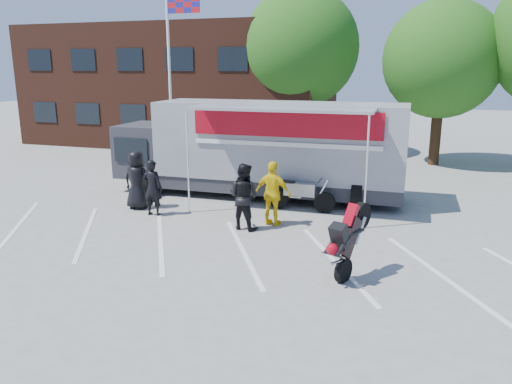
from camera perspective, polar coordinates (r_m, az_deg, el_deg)
The scene contains 13 objects.
ground at distance 12.20m, azimuth -4.00°, elevation -8.20°, with size 100.00×100.00×0.00m, color #979792.
parking_bay_lines at distance 13.06m, azimuth -2.33°, elevation -6.61°, with size 18.00×5.00×0.01m, color white.
office_building at distance 31.85m, azimuth -8.57°, elevation 11.95°, with size 18.00×8.00×7.00m, color #4F2719.
flagpole at distance 23.00m, azimuth -9.34°, elevation 15.01°, with size 1.61×0.12×8.00m.
tree_left at distance 27.18m, azimuth 5.09°, elevation 16.06°, with size 6.12×6.12×8.64m.
tree_mid at distance 25.42m, azimuth 20.51°, elevation 13.99°, with size 5.44×5.44×7.68m.
transporter_truck at distance 18.37m, azimuth 1.11°, elevation -0.46°, with size 10.72×5.16×3.41m, color #94979C, non-canonical shape.
parked_motorcycle at distance 16.59m, azimuth 5.17°, elevation -2.13°, with size 0.76×2.29×1.20m, color #ABABAF, non-canonical shape.
stunt_bike_rider at distance 11.88m, azimuth 11.36°, elevation -9.09°, with size 0.75×1.59×1.87m, color black, non-canonical shape.
spectator_leather_a at distance 17.00m, azimuth -13.47°, elevation 1.34°, with size 0.96×0.62×1.96m, color black.
spectator_leather_b at distance 16.13m, azimuth -11.73°, elevation 0.48°, with size 0.66×0.43×1.80m, color black.
spectator_leather_c at distance 14.46m, azimuth -1.42°, elevation -0.50°, with size 0.95×0.74×1.95m, color black.
spectator_hivis at distance 14.78m, azimuth 1.95°, elevation -0.19°, with size 1.14×0.47×1.94m, color yellow.
Camera 1 is at (4.36, -10.41, 4.63)m, focal length 35.00 mm.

